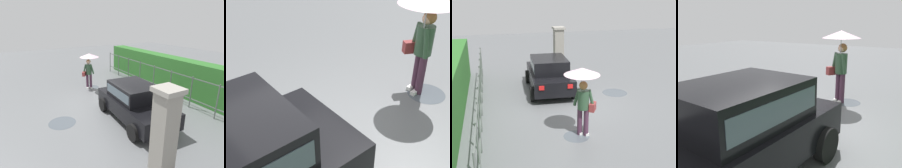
# 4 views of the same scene
# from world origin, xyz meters

# --- Properties ---
(ground_plane) EXTENTS (40.00, 40.00, 0.00)m
(ground_plane) POSITION_xyz_m (0.00, 0.00, 0.00)
(ground_plane) COLOR slate
(car) EXTENTS (3.82, 2.04, 1.48)m
(car) POSITION_xyz_m (1.86, 0.50, 0.80)
(car) COLOR black
(car) RESTS_ON ground
(pedestrian) EXTENTS (1.07, 1.07, 2.09)m
(pedestrian) POSITION_xyz_m (-2.40, 0.38, 1.59)
(pedestrian) COLOR #47283D
(pedestrian) RESTS_ON ground
(gate_pillar) EXTENTS (0.60, 0.60, 2.42)m
(gate_pillar) POSITION_xyz_m (4.68, -0.64, 1.24)
(gate_pillar) COLOR gray
(gate_pillar) RESTS_ON ground
(fence_section) EXTENTS (10.13, 0.05, 1.50)m
(fence_section) POSITION_xyz_m (-0.24, 3.36, 0.83)
(fence_section) COLOR #59605B
(fence_section) RESTS_ON ground
(hedge_row) EXTENTS (11.08, 0.90, 1.90)m
(hedge_row) POSITION_xyz_m (-0.24, 4.42, 0.95)
(hedge_row) COLOR #2D6B28
(hedge_row) RESTS_ON ground
(puddle_near) EXTENTS (1.07, 1.07, 0.00)m
(puddle_near) POSITION_xyz_m (0.78, -2.17, 0.00)
(puddle_near) COLOR #4C545B
(puddle_near) RESTS_ON ground
(puddle_far) EXTENTS (0.79, 0.79, 0.00)m
(puddle_far) POSITION_xyz_m (-2.53, 0.60, 0.00)
(puddle_far) COLOR #4C545B
(puddle_far) RESTS_ON ground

